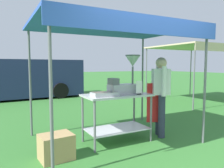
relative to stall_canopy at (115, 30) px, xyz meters
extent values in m
plane|color=#33702D|center=(0.19, 4.82, -2.11)|extent=(70.00, 70.00, 0.00)
cylinder|color=slate|center=(-1.39, -0.92, -1.04)|extent=(0.04, 0.04, 2.14)
cylinder|color=slate|center=(1.39, -0.92, -1.04)|extent=(0.04, 0.04, 2.14)
cylinder|color=slate|center=(-1.39, 1.02, -1.04)|extent=(0.04, 0.04, 2.14)
cylinder|color=slate|center=(1.39, 1.02, -1.04)|extent=(0.04, 0.04, 2.14)
cube|color=blue|center=(0.00, 0.05, 0.06)|extent=(2.99, 2.14, 0.05)
cube|color=blue|center=(0.00, -1.01, -0.08)|extent=(2.99, 0.02, 0.24)
cube|color=#B7B7BC|center=(0.00, -0.10, -1.22)|extent=(1.26, 0.68, 0.04)
cube|color=#B7B7BC|center=(0.00, -0.10, -1.86)|extent=(1.16, 0.62, 0.02)
cylinder|color=slate|center=(-0.58, -0.39, -1.67)|extent=(0.04, 0.04, 0.87)
cylinder|color=slate|center=(0.58, -0.39, -1.67)|extent=(0.04, 0.04, 0.87)
cylinder|color=slate|center=(-0.58, 0.19, -1.67)|extent=(0.04, 0.04, 0.87)
cylinder|color=slate|center=(0.58, 0.19, -1.67)|extent=(0.04, 0.04, 0.87)
cube|color=#B7B7BC|center=(-0.31, -0.21, -1.19)|extent=(0.46, 0.27, 0.01)
cube|color=#B7B7BC|center=(-0.31, -0.34, -1.16)|extent=(0.46, 0.01, 0.06)
cube|color=#B7B7BC|center=(-0.31, -0.08, -1.16)|extent=(0.46, 0.01, 0.06)
cube|color=#B7B7BC|center=(-0.54, -0.21, -1.16)|extent=(0.01, 0.27, 0.06)
cube|color=#B7B7BC|center=(-0.09, -0.21, -1.16)|extent=(0.01, 0.27, 0.06)
torus|color=#EAB251|center=(-0.24, -0.19, -1.17)|extent=(0.10, 0.10, 0.03)
torus|color=#EAB251|center=(-0.17, -0.26, -1.17)|extent=(0.09, 0.09, 0.03)
torus|color=#EAB251|center=(-0.39, -0.23, -1.17)|extent=(0.08, 0.08, 0.03)
torus|color=#EAB251|center=(-0.16, -0.18, -1.17)|extent=(0.10, 0.10, 0.03)
torus|color=#EAB251|center=(-0.40, -0.16, -1.17)|extent=(0.10, 0.10, 0.03)
torus|color=#EAB251|center=(-0.46, -0.28, -1.17)|extent=(0.09, 0.09, 0.03)
torus|color=#EAB251|center=(-0.49, -0.21, -1.17)|extent=(0.09, 0.09, 0.03)
torus|color=#EAB251|center=(-0.29, -0.24, -1.17)|extent=(0.09, 0.09, 0.03)
torus|color=#EAB251|center=(-0.29, -0.13, -1.17)|extent=(0.10, 0.10, 0.03)
cube|color=#B7B7BC|center=(0.16, -0.05, -1.11)|extent=(0.56, 0.28, 0.18)
cube|color=slate|center=(-0.05, -0.05, -0.96)|extent=(0.14, 0.22, 0.12)
cylinder|color=slate|center=(0.38, -0.05, -0.85)|extent=(0.04, 0.04, 0.34)
cone|color=#B7B7BC|center=(0.38, -0.05, -0.58)|extent=(0.27, 0.27, 0.20)
cylinder|color=slate|center=(0.38, -0.05, -0.47)|extent=(0.29, 0.29, 0.02)
cube|color=black|center=(0.35, -0.31, -1.19)|extent=(0.08, 0.05, 0.02)
cube|color=white|center=(0.35, -0.31, -1.07)|extent=(0.13, 0.01, 0.24)
cylinder|color=#2D3347|center=(0.90, -0.32, -1.68)|extent=(0.14, 0.14, 0.86)
cylinder|color=#2D3347|center=(0.99, -0.13, -1.68)|extent=(0.14, 0.14, 0.86)
cube|color=silver|center=(0.94, -0.23, -0.99)|extent=(0.40, 0.34, 0.52)
cube|color=red|center=(0.84, -0.18, -1.42)|extent=(0.30, 0.15, 0.80)
cylinder|color=silver|center=(0.85, -0.43, -0.96)|extent=(0.12, 0.12, 0.58)
cylinder|color=silver|center=(1.04, -0.03, -0.96)|extent=(0.12, 0.12, 0.58)
sphere|color=#DBB28E|center=(0.94, -0.23, -0.61)|extent=(0.22, 0.22, 0.22)
cube|color=tan|center=(-1.21, -0.35, -1.91)|extent=(0.53, 0.43, 0.39)
cube|color=navy|center=(-1.40, 6.59, -1.22)|extent=(5.83, 2.16, 1.60)
cylinder|color=black|center=(0.42, 5.74, -1.77)|extent=(0.69, 0.27, 0.68)
cylinder|color=black|center=(0.34, 7.60, -1.77)|extent=(0.69, 0.27, 0.68)
cylinder|color=slate|center=(3.60, 1.28, -1.04)|extent=(0.04, 0.04, 2.15)
cylinder|color=slate|center=(3.60, 3.81, -1.04)|extent=(0.04, 0.04, 2.15)
cylinder|color=slate|center=(6.23, 3.81, -1.04)|extent=(0.04, 0.04, 2.15)
cube|color=#CCB78E|center=(4.92, 2.54, 0.06)|extent=(2.83, 2.73, 0.05)
cube|color=#CCB78E|center=(4.92, 1.19, -0.07)|extent=(2.83, 0.02, 0.24)
camera|label=1|loc=(-1.96, -3.61, -0.65)|focal=34.67mm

